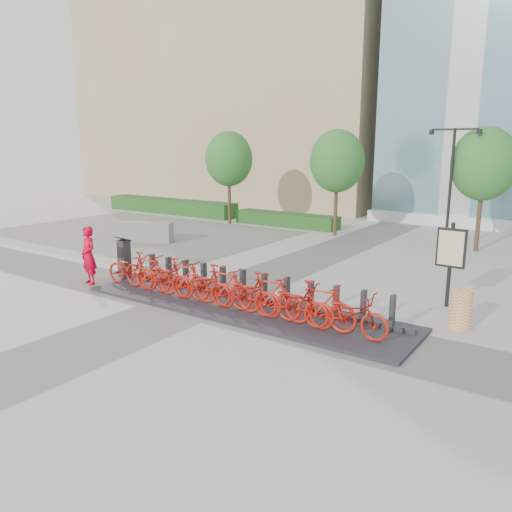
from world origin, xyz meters
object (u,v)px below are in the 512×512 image
Objects in this scene: worker_red at (88,255)px; construction_barrel at (461,309)px; jersey_barrier at (147,232)px; kiosk at (124,258)px; bike_0 at (131,270)px; map_sign at (451,252)px.

worker_red is 10.99m from construction_barrel.
jersey_barrier is at bearing 134.66° from worker_red.
kiosk is 0.74× the size of worker_red.
kiosk is at bearing 58.81° from bike_0.
map_sign reaches higher than kiosk.
worker_red is at bearing -166.97° from construction_barrel.
construction_barrel is 2.02m from map_sign.
worker_red is at bearing -114.93° from kiosk.
construction_barrel is at bearing 13.88° from kiosk.
bike_0 is 7.70m from jersey_barrier.
bike_0 is 2.02× the size of construction_barrel.
construction_barrel is 14.86m from jersey_barrier.
map_sign is (13.75, -1.95, 1.09)m from jersey_barrier.
map_sign reaches higher than construction_barrel.
map_sign is (10.00, 4.05, 0.62)m from worker_red.
worker_red reaches higher than bike_0.
map_sign is at bearing 34.81° from worker_red.
construction_barrel is at bearing -77.12° from bike_0.
jersey_barrier is (-14.44, 3.53, -0.03)m from construction_barrel.
worker_red is 0.80× the size of map_sign.
jersey_barrier is at bearing 43.01° from bike_0.
kiosk is at bearing -72.46° from jersey_barrier.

